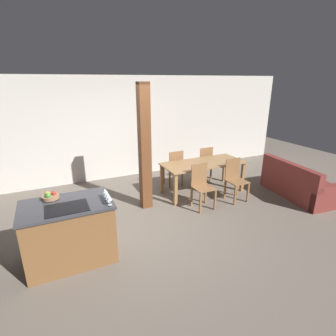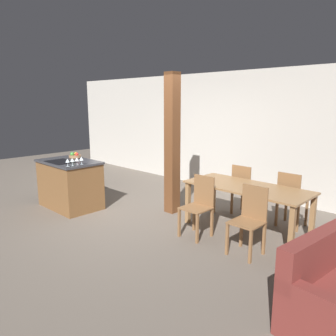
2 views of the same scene
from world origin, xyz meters
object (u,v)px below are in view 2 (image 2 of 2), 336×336
object	(u,v)px
dining_chair_near_left	(199,205)
dining_chair_far_left	(244,189)
kitchen_island	(70,184)
wine_glass_far	(77,159)
dining_table	(247,192)
wine_glass_near	(68,161)
wine_glass_middle	(72,160)
fruit_bowl	(75,156)
dining_chair_far_right	(291,199)
dining_chair_near_right	(249,219)
wine_glass_end	(81,159)
timber_post	(172,145)

from	to	relation	value
dining_chair_near_left	dining_chair_far_left	world-z (taller)	same
kitchen_island	wine_glass_far	size ratio (longest dim) A/B	9.15
wine_glass_far	dining_chair_near_left	xyz separation A→B (m)	(2.13, 0.80, -0.55)
dining_table	wine_glass_near	bearing A→B (deg)	-147.62
wine_glass_near	wine_glass_middle	distance (m)	0.09
fruit_bowl	dining_chair_far_right	xyz separation A→B (m)	(3.74, 1.71, -0.48)
kitchen_island	wine_glass_middle	world-z (taller)	wine_glass_middle
dining_chair_near_right	dining_chair_far_right	bearing A→B (deg)	90.00
fruit_bowl	wine_glass_middle	bearing A→B (deg)	-33.05
wine_glass_near	dining_table	world-z (taller)	wine_glass_near
wine_glass_middle	dining_chair_far_right	xyz separation A→B (m)	(3.01, 2.19, -0.55)
dining_chair_near_right	dining_chair_far_left	world-z (taller)	same
fruit_bowl	dining_chair_far_left	xyz separation A→B (m)	(2.87, 1.71, -0.48)
wine_glass_middle	kitchen_island	bearing A→B (deg)	157.18
wine_glass_middle	dining_chair_near_right	distance (m)	3.18
wine_glass_end	dining_chair_near_left	xyz separation A→B (m)	(2.13, 0.71, -0.55)
wine_glass_far	timber_post	bearing A→B (deg)	50.68
wine_glass_near	dining_chair_far_left	xyz separation A→B (m)	(2.13, 2.28, -0.55)
dining_chair_far_right	dining_chair_far_left	bearing A→B (deg)	0.00
wine_glass_middle	dining_chair_far_right	distance (m)	3.76
timber_post	fruit_bowl	bearing A→B (deg)	-152.87
wine_glass_middle	dining_chair_near_left	world-z (taller)	wine_glass_middle
wine_glass_far	wine_glass_end	xyz separation A→B (m)	(0.00, 0.09, 0.00)
wine_glass_far	fruit_bowl	bearing A→B (deg)	152.20
dining_chair_near_left	dining_chair_far_right	bearing A→B (deg)	56.12
wine_glass_middle	wine_glass_end	bearing A→B (deg)	90.00
dining_chair_far_right	wine_glass_far	bearing A→B (deg)	34.91
fruit_bowl	wine_glass_far	xyz separation A→B (m)	(0.74, -0.39, 0.06)
dining_chair_far_right	timber_post	world-z (taller)	timber_post
dining_chair_far_left	dining_table	bearing A→B (deg)	123.88
dining_table	dining_chair_far_left	size ratio (longest dim) A/B	2.08
kitchen_island	dining_chair_near_right	xyz separation A→B (m)	(3.56, 0.66, 0.03)
fruit_bowl	timber_post	size ratio (longest dim) A/B	0.10
fruit_bowl	timber_post	xyz separation A→B (m)	(1.82, 0.93, 0.30)
wine_glass_end	dining_chair_near_left	distance (m)	2.31
wine_glass_middle	wine_glass_end	xyz separation A→B (m)	(0.00, 0.18, 0.00)
dining_chair_far_left	kitchen_island	bearing A→B (deg)	36.11
wine_glass_end	dining_table	distance (m)	2.93
dining_chair_far_left	wine_glass_end	bearing A→B (deg)	43.24
wine_glass_far	dining_chair_near_left	world-z (taller)	wine_glass_far
dining_chair_near_left	dining_chair_far_right	xyz separation A→B (m)	(0.87, 1.30, 0.00)
wine_glass_near	timber_post	xyz separation A→B (m)	(1.08, 1.50, 0.24)
kitchen_island	dining_chair_far_right	bearing A→B (deg)	28.83
wine_glass_near	wine_glass_far	bearing A→B (deg)	90.00
dining_chair_near_left	wine_glass_near	bearing A→B (deg)	-155.32
dining_chair_far_left	fruit_bowl	bearing A→B (deg)	30.78
dining_chair_far_left	timber_post	size ratio (longest dim) A/B	0.36
kitchen_island	wine_glass_far	bearing A→B (deg)	-14.32
wine_glass_far	dining_chair_near_left	bearing A→B (deg)	20.53
dining_chair_near_left	dining_chair_far_left	size ratio (longest dim) A/B	1.00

